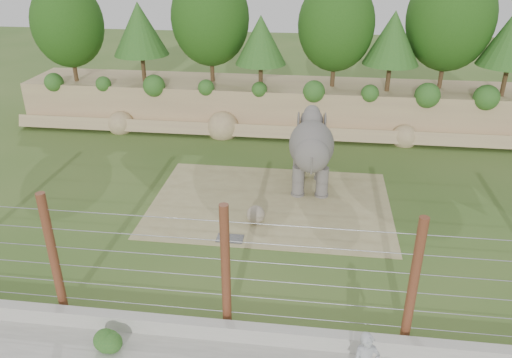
# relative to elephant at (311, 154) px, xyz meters

# --- Properties ---
(ground) EXTENTS (90.00, 90.00, 0.00)m
(ground) POSITION_rel_elephant_xyz_m (-2.08, -4.77, -1.59)
(ground) COLOR #365C20
(ground) RESTS_ON ground
(back_embankment) EXTENTS (30.00, 5.52, 8.77)m
(back_embankment) POSITION_rel_elephant_xyz_m (-1.49, 7.90, 2.37)
(back_embankment) COLOR tan
(back_embankment) RESTS_ON ground
(dirt_patch) EXTENTS (10.00, 7.00, 0.02)m
(dirt_patch) POSITION_rel_elephant_xyz_m (-1.58, -1.77, -1.58)
(dirt_patch) COLOR #9A895A
(dirt_patch) RESTS_ON ground
(drain_grate) EXTENTS (1.00, 0.60, 0.03)m
(drain_grate) POSITION_rel_elephant_xyz_m (-2.80, -4.74, -1.56)
(drain_grate) COLOR #262628
(drain_grate) RESTS_ON dirt_patch
(elephant) EXTENTS (1.83, 3.99, 3.18)m
(elephant) POSITION_rel_elephant_xyz_m (0.00, 0.00, 0.00)
(elephant) COLOR #5E5A55
(elephant) RESTS_ON ground
(stone_ball) EXTENTS (0.72, 0.72, 0.72)m
(stone_ball) POSITION_rel_elephant_xyz_m (-2.00, -3.45, -1.21)
(stone_ball) COLOR gray
(stone_ball) RESTS_ON dirt_patch
(retaining_wall) EXTENTS (26.00, 0.35, 0.50)m
(retaining_wall) POSITION_rel_elephant_xyz_m (-2.08, -9.77, -1.34)
(retaining_wall) COLOR #A8A69C
(retaining_wall) RESTS_ON ground
(barrier_fence) EXTENTS (20.26, 0.26, 4.00)m
(barrier_fence) POSITION_rel_elephant_xyz_m (-2.08, -9.27, 0.41)
(barrier_fence) COLOR #592517
(barrier_fence) RESTS_ON ground
(walkway_shrub) EXTENTS (0.67, 0.67, 0.67)m
(walkway_shrub) POSITION_rel_elephant_xyz_m (-5.15, -10.57, -1.25)
(walkway_shrub) COLOR #276225
(walkway_shrub) RESTS_ON walkway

